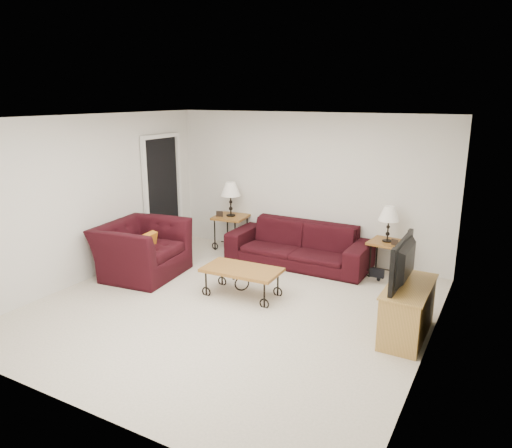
{
  "coord_description": "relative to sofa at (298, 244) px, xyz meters",
  "views": [
    {
      "loc": [
        3.14,
        -5.02,
        2.75
      ],
      "look_at": [
        0.0,
        0.7,
        1.0
      ],
      "focal_mm": 33.48,
      "sensor_mm": 36.0,
      "label": 1
    }
  ],
  "objects": [
    {
      "name": "backpack",
      "position": [
        1.4,
        -0.13,
        -0.14
      ],
      "size": [
        0.32,
        0.25,
        0.41
      ],
      "primitive_type": "ellipsoid",
      "rotation": [
        0.0,
        0.0,
        -0.02
      ],
      "color": "black",
      "rests_on": "ground"
    },
    {
      "name": "side_table_right",
      "position": [
        1.42,
        0.18,
        -0.07
      ],
      "size": [
        0.56,
        0.56,
        0.56
      ],
      "primitive_type": "cube",
      "rotation": [
        0.0,
        0.0,
        -0.1
      ],
      "color": "#966226",
      "rests_on": "ground"
    },
    {
      "name": "wall_left",
      "position": [
        -2.59,
        -2.02,
        0.9
      ],
      "size": [
        0.02,
        5.0,
        2.5
      ],
      "primitive_type": "cube",
      "color": "silver",
      "rests_on": "ground"
    },
    {
      "name": "lamp_right",
      "position": [
        1.42,
        0.18,
        0.49
      ],
      "size": [
        0.35,
        0.35,
        0.56
      ],
      "primitive_type": null,
      "rotation": [
        0.0,
        0.0,
        -0.1
      ],
      "color": "black",
      "rests_on": "side_table_right"
    },
    {
      "name": "lamp_left",
      "position": [
        -1.44,
        0.18,
        0.59
      ],
      "size": [
        0.4,
        0.4,
        0.63
      ],
      "primitive_type": null,
      "rotation": [
        0.0,
        0.0,
        0.13
      ],
      "color": "black",
      "rests_on": "side_table_left"
    },
    {
      "name": "tv_stand",
      "position": [
        2.14,
        -1.69,
        -0.03
      ],
      "size": [
        0.44,
        1.07,
        0.64
      ],
      "primitive_type": "cube",
      "color": "#BC8A46",
      "rests_on": "ground"
    },
    {
      "name": "television",
      "position": [
        2.12,
        -1.69,
        0.57
      ],
      "size": [
        0.13,
        0.96,
        0.55
      ],
      "primitive_type": "imported",
      "rotation": [
        0.0,
        0.0,
        -1.57
      ],
      "color": "black",
      "rests_on": "tv_stand"
    },
    {
      "name": "photo_frame_right",
      "position": [
        1.57,
        0.03,
        0.26
      ],
      "size": [
        0.11,
        0.05,
        0.09
      ],
      "primitive_type": "cube",
      "rotation": [
        0.0,
        0.0,
        -0.31
      ],
      "color": "black",
      "rests_on": "side_table_right"
    },
    {
      "name": "wall_front",
      "position": [
        -0.09,
        -4.52,
        0.9
      ],
      "size": [
        5.0,
        0.02,
        2.5
      ],
      "primitive_type": "cube",
      "color": "silver",
      "rests_on": "ground"
    },
    {
      "name": "ceiling",
      "position": [
        -0.09,
        -2.02,
        2.15
      ],
      "size": [
        5.0,
        5.0,
        0.0
      ],
      "primitive_type": "plane",
      "color": "white",
      "rests_on": "wall_back"
    },
    {
      "name": "doorway",
      "position": [
        -2.56,
        -0.37,
        0.67
      ],
      "size": [
        0.08,
        0.94,
        2.04
      ],
      "primitive_type": "cube",
      "color": "black",
      "rests_on": "ground"
    },
    {
      "name": "armchair",
      "position": [
        -1.96,
        -1.64,
        0.07
      ],
      "size": [
        1.27,
        1.41,
        0.84
      ],
      "primitive_type": "imported",
      "rotation": [
        0.0,
        0.0,
        1.68
      ],
      "color": "black",
      "rests_on": "ground"
    },
    {
      "name": "wall_right",
      "position": [
        2.41,
        -2.02,
        0.9
      ],
      "size": [
        0.02,
        5.0,
        2.5
      ],
      "primitive_type": "cube",
      "color": "silver",
      "rests_on": "ground"
    },
    {
      "name": "coffee_table",
      "position": [
        -0.16,
        -1.6,
        -0.14
      ],
      "size": [
        1.11,
        0.64,
        0.41
      ],
      "primitive_type": "cube",
      "rotation": [
        0.0,
        0.0,
        0.04
      ],
      "color": "#966226",
      "rests_on": "ground"
    },
    {
      "name": "wall_back",
      "position": [
        -0.09,
        0.48,
        0.9
      ],
      "size": [
        5.0,
        0.02,
        2.5
      ],
      "primitive_type": "cube",
      "color": "silver",
      "rests_on": "ground"
    },
    {
      "name": "photo_frame_left",
      "position": [
        -1.59,
        0.03,
        0.33
      ],
      "size": [
        0.12,
        0.05,
        0.1
      ],
      "primitive_type": "cube",
      "rotation": [
        0.0,
        0.0,
        0.3
      ],
      "color": "black",
      "rests_on": "side_table_left"
    },
    {
      "name": "sofa",
      "position": [
        0.0,
        0.0,
        0.0
      ],
      "size": [
        2.38,
        0.93,
        0.7
      ],
      "primitive_type": "imported",
      "color": "black",
      "rests_on": "ground"
    },
    {
      "name": "throw_pillow",
      "position": [
        -1.81,
        -1.69,
        0.17
      ],
      "size": [
        0.14,
        0.39,
        0.38
      ],
      "primitive_type": "cube",
      "rotation": [
        0.0,
        0.0,
        1.68
      ],
      "color": "#BE6618",
      "rests_on": "armchair"
    },
    {
      "name": "side_table_left",
      "position": [
        -1.44,
        0.18,
        -0.03
      ],
      "size": [
        0.64,
        0.64,
        0.63
      ],
      "primitive_type": "cube",
      "rotation": [
        0.0,
        0.0,
        0.13
      ],
      "color": "#966226",
      "rests_on": "ground"
    },
    {
      "name": "ground",
      "position": [
        -0.09,
        -2.02,
        -0.35
      ],
      "size": [
        5.0,
        5.0,
        0.0
      ],
      "primitive_type": "plane",
      "color": "beige",
      "rests_on": "ground"
    }
  ]
}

